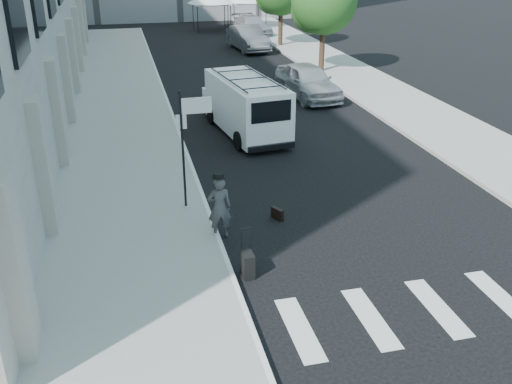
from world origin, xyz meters
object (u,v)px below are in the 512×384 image
suitcase (248,265)px  parked_car_a (308,81)px  parked_car_b (248,38)px  parked_car_c (252,26)px  businessman (220,208)px  cargo_van (245,105)px  briefcase (277,214)px

suitcase → parked_car_a: 16.87m
suitcase → parked_car_b: bearing=75.5°
suitcase → parked_car_c: size_ratio=0.23×
businessman → parked_car_b: businessman is taller
cargo_van → briefcase: bearing=-103.3°
cargo_van → suitcase: bearing=-109.6°
suitcase → cargo_van: 11.09m
briefcase → parked_car_a: (5.10, 12.75, 0.68)m
businessman → parked_car_c: size_ratio=0.34×
briefcase → cargo_van: bearing=58.0°
parked_car_a → businessman: bearing=-123.2°
businessman → suitcase: 2.18m
suitcase → parked_car_c: bearing=75.1°
parked_car_c → cargo_van: bearing=-110.5°
parked_car_a → briefcase: bearing=-117.8°
businessman → briefcase: (1.80, 0.68, -0.71)m
briefcase → cargo_van: (0.83, 8.04, 1.00)m
businessman → suitcase: size_ratio=1.46×
parked_car_b → suitcase: bearing=-109.0°
briefcase → parked_car_c: parked_car_c is taller
briefcase → parked_car_c: size_ratio=0.08×
suitcase → parked_car_b: (6.61, 29.01, 0.52)m
parked_car_a → suitcase: bearing=-119.1°
parked_car_b → parked_car_a: bearing=-96.2°
businessman → cargo_van: 9.11m
parked_car_b → businessman: bearing=-110.6°
parked_car_a → cargo_van: bearing=-138.3°
businessman → parked_car_a: size_ratio=0.35×
briefcase → parked_car_a: bearing=42.1°
briefcase → parked_car_c: (6.90, 32.78, 0.59)m
briefcase → suitcase: suitcase is taller
briefcase → suitcase: 3.15m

